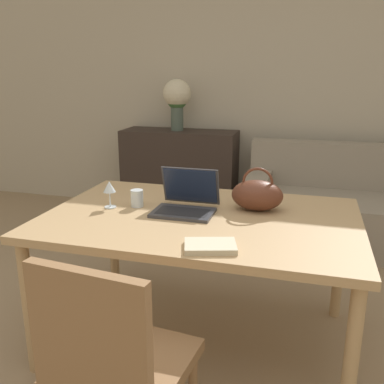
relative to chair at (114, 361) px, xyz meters
The scene contains 11 objects.
wall_back 3.30m from the chair, 87.86° to the left, with size 10.00×0.06×2.70m.
dining_table 0.90m from the chair, 85.22° to the left, with size 1.58×1.04×0.73m.
chair is the anchor object (origin of this frame).
couch 2.78m from the chair, 69.57° to the left, with size 1.81×0.86×0.82m.
sideboard 2.98m from the chair, 102.97° to the left, with size 1.14×0.40×0.87m.
laptop 0.99m from the chair, 91.04° to the left, with size 0.31×0.28×0.22m.
drinking_glass 1.02m from the chair, 107.51° to the left, with size 0.07×0.07×0.09m.
wine_glass 1.03m from the chair, 115.99° to the left, with size 0.07×0.07×0.15m.
handbag 1.15m from the chair, 72.10° to the left, with size 0.27×0.18×0.23m.
flower_vase 3.06m from the chair, 103.36° to the left, with size 0.27×0.27×0.49m.
book 0.59m from the chair, 65.56° to the left, with size 0.25×0.20×0.02m.
Camera 1 is at (0.47, -1.41, 1.45)m, focal length 40.00 mm.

